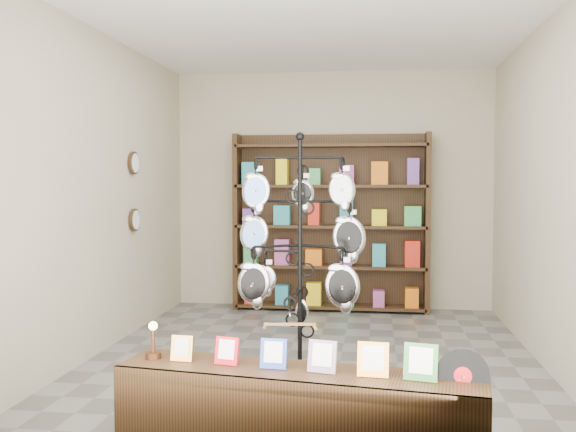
# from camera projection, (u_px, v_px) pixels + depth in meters

# --- Properties ---
(ground) EXTENTS (5.00, 5.00, 0.00)m
(ground) POSITION_uv_depth(u_px,v_px,m) (313.00, 360.00, 5.77)
(ground) COLOR slate
(ground) RESTS_ON ground
(room_envelope) EXTENTS (5.00, 5.00, 5.00)m
(room_envelope) POSITION_uv_depth(u_px,v_px,m) (313.00, 154.00, 5.68)
(room_envelope) COLOR #B6AB92
(room_envelope) RESTS_ON ground
(display_tree) EXTENTS (1.01, 0.85, 1.96)m
(display_tree) POSITION_uv_depth(u_px,v_px,m) (300.00, 246.00, 4.69)
(display_tree) COLOR black
(display_tree) RESTS_ON ground
(front_shelf) EXTENTS (2.15, 0.72, 0.75)m
(front_shelf) POSITION_uv_depth(u_px,v_px,m) (298.00, 414.00, 3.68)
(front_shelf) COLOR black
(front_shelf) RESTS_ON ground
(back_shelving) EXTENTS (2.42, 0.36, 2.20)m
(back_shelving) POSITION_uv_depth(u_px,v_px,m) (331.00, 228.00, 7.99)
(back_shelving) COLOR black
(back_shelving) RESTS_ON ground
(wall_clocks) EXTENTS (0.03, 0.24, 0.84)m
(wall_clocks) POSITION_uv_depth(u_px,v_px,m) (134.00, 192.00, 6.75)
(wall_clocks) COLOR black
(wall_clocks) RESTS_ON ground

